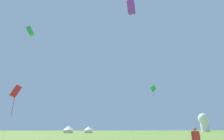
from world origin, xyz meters
TOP-DOWN VIEW (x-y plane):
  - kite_green_box at (-24.81, 46.00)m, footprint 2.64×1.89m
  - kite_purple_box at (2.51, 21.69)m, footprint 2.15×3.26m
  - kite_green_diamond at (16.77, 51.56)m, footprint 2.58×1.75m
  - kite_red_box at (-16.74, 23.88)m, footprint 1.82×2.71m
  - festival_tent_right at (-13.44, 72.59)m, footprint 4.35×4.35m
  - festival_tent_left at (-5.11, 72.59)m, footprint 3.99×3.99m
  - observatory_dome at (63.97, 97.03)m, footprint 6.40×6.40m

SIDE VIEW (x-z plane):
  - festival_tent_left at x=-5.11m, z-range 0.14..2.74m
  - festival_tent_right at x=-13.44m, z-range 0.15..2.98m
  - observatory_dome at x=63.97m, z-range 0.61..11.41m
  - kite_red_box at x=-16.74m, z-range 3.18..11.65m
  - kite_green_diamond at x=16.77m, z-range 6.68..23.03m
  - kite_purple_box at x=2.51m, z-range 11.24..36.56m
  - kite_green_box at x=-24.81m, z-range 14.89..47.87m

